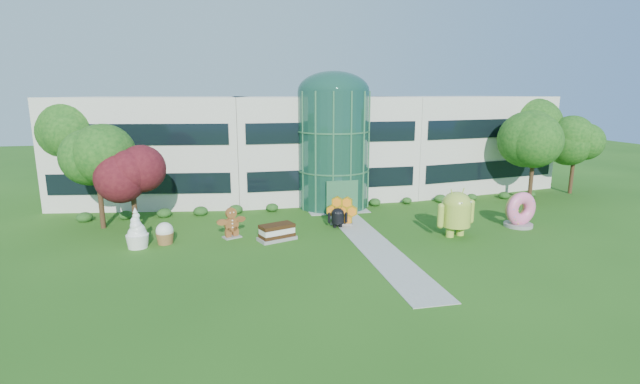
{
  "coord_description": "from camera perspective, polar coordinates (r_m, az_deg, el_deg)",
  "views": [
    {
      "loc": [
        -9.55,
        -26.12,
        9.64
      ],
      "look_at": [
        -2.47,
        6.0,
        2.6
      ],
      "focal_mm": 26.0,
      "sensor_mm": 36.0,
      "label": 1
    }
  ],
  "objects": [
    {
      "name": "atrium",
      "position": [
        39.58,
        1.63,
        5.2
      ],
      "size": [
        6.0,
        6.0,
        9.8
      ],
      "primitive_type": "cylinder",
      "color": "#194738",
      "rests_on": "ground"
    },
    {
      "name": "building",
      "position": [
        45.42,
        -0.22,
        5.77
      ],
      "size": [
        46.0,
        15.0,
        9.3
      ],
      "primitive_type": null,
      "color": "beige",
      "rests_on": "ground"
    },
    {
      "name": "froyo",
      "position": [
        31.54,
        -21.65,
        -4.15
      ],
      "size": [
        1.97,
        1.97,
        2.58
      ],
      "primitive_type": null,
      "rotation": [
        0.0,
        0.0,
        0.39
      ],
      "color": "white",
      "rests_on": "ground"
    },
    {
      "name": "cupcake",
      "position": [
        31.88,
        -18.56,
        -4.81
      ],
      "size": [
        1.45,
        1.45,
        1.44
      ],
      "primitive_type": null,
      "rotation": [
        0.0,
        0.0,
        -0.23
      ],
      "color": "white",
      "rests_on": "ground"
    },
    {
      "name": "android_black",
      "position": [
        33.8,
        2.2,
        -2.99
      ],
      "size": [
        1.65,
        1.23,
        1.72
      ],
      "primitive_type": null,
      "rotation": [
        0.0,
        0.0,
        -0.15
      ],
      "color": "black",
      "rests_on": "ground"
    },
    {
      "name": "ice_cream_sandwich",
      "position": [
        31.16,
        -5.32,
        -4.93
      ],
      "size": [
        2.75,
        2.01,
        1.1
      ],
      "primitive_type": null,
      "rotation": [
        0.0,
        0.0,
        0.35
      ],
      "color": "black",
      "rests_on": "ground"
    },
    {
      "name": "walkway",
      "position": [
        31.22,
        6.05,
        -5.94
      ],
      "size": [
        2.4,
        20.0,
        0.04
      ],
      "primitive_type": "cube",
      "color": "#9E9E93",
      "rests_on": "ground"
    },
    {
      "name": "donut",
      "position": [
        36.94,
        23.35,
        -1.94
      ],
      "size": [
        2.69,
        1.59,
        2.64
      ],
      "primitive_type": null,
      "rotation": [
        0.0,
        0.0,
        0.15
      ],
      "color": "#E55791",
      "rests_on": "ground"
    },
    {
      "name": "android_green",
      "position": [
        32.9,
        16.43,
        -2.16
      ],
      "size": [
        3.63,
        2.83,
        3.66
      ],
      "primitive_type": null,
      "rotation": [
        0.0,
        0.0,
        0.23
      ],
      "color": "#A3BE3C",
      "rests_on": "ground"
    },
    {
      "name": "tree_red",
      "position": [
        34.78,
        -22.03,
        0.18
      ],
      "size": [
        4.0,
        4.0,
        6.0
      ],
      "primitive_type": null,
      "color": "#3F0C14",
      "rests_on": "ground"
    },
    {
      "name": "honeycomb",
      "position": [
        34.61,
        2.72,
        -2.46
      ],
      "size": [
        2.6,
        1.71,
        1.92
      ],
      "primitive_type": null,
      "rotation": [
        0.0,
        0.0,
        -0.38
      ],
      "color": "orange",
      "rests_on": "ground"
    },
    {
      "name": "ground",
      "position": [
        29.44,
        7.29,
        -7.14
      ],
      "size": [
        140.0,
        140.0,
        0.0
      ],
      "primitive_type": "plane",
      "color": "#215114",
      "rests_on": "ground"
    },
    {
      "name": "gingerbread",
      "position": [
        31.96,
        -10.85,
        -3.71
      ],
      "size": [
        2.46,
        1.73,
        2.12
      ],
      "primitive_type": null,
      "rotation": [
        0.0,
        0.0,
        0.41
      ],
      "color": "brown",
      "rests_on": "ground"
    },
    {
      "name": "trees_backdrop",
      "position": [
        40.64,
        1.28,
        4.38
      ],
      "size": [
        52.0,
        8.0,
        8.4
      ],
      "primitive_type": null,
      "color": "#104111",
      "rests_on": "ground"
    }
  ]
}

